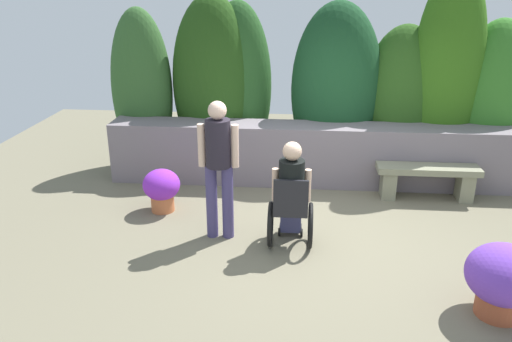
# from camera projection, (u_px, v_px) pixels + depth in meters

# --- Properties ---
(ground_plane) EXTENTS (12.32, 12.32, 0.00)m
(ground_plane) POSITION_uv_depth(u_px,v_px,m) (321.00, 237.00, 6.45)
(ground_plane) COLOR #6D6752
(stone_retaining_wall) EXTENTS (6.52, 0.60, 0.94)m
(stone_retaining_wall) POSITION_uv_depth(u_px,v_px,m) (319.00, 154.00, 8.01)
(stone_retaining_wall) COLOR slate
(stone_retaining_wall) RESTS_ON ground
(hedge_backdrop) EXTENTS (6.77, 1.02, 3.29)m
(hedge_backdrop) POSITION_uv_depth(u_px,v_px,m) (328.00, 89.00, 8.29)
(hedge_backdrop) COLOR #325C2A
(hedge_backdrop) RESTS_ON ground
(stone_bench) EXTENTS (1.46, 0.37, 0.51)m
(stone_bench) POSITION_uv_depth(u_px,v_px,m) (427.00, 177.00, 7.47)
(stone_bench) COLOR gray
(stone_bench) RESTS_ON ground
(person_in_wheelchair) EXTENTS (0.53, 0.66, 1.33)m
(person_in_wheelchair) POSITION_uv_depth(u_px,v_px,m) (291.00, 198.00, 6.07)
(person_in_wheelchair) COLOR black
(person_in_wheelchair) RESTS_ON ground
(person_standing_companion) EXTENTS (0.49, 0.30, 1.74)m
(person_standing_companion) POSITION_uv_depth(u_px,v_px,m) (219.00, 161.00, 6.13)
(person_standing_companion) COLOR #433B6C
(person_standing_companion) RESTS_ON ground
(flower_pot_purple_near) EXTENTS (0.51, 0.51, 0.61)m
(flower_pot_purple_near) POSITION_uv_depth(u_px,v_px,m) (162.00, 188.00, 7.07)
(flower_pot_purple_near) COLOR #C0673D
(flower_pot_purple_near) RESTS_ON ground
(flower_pot_terracotta_by_wall) EXTENTS (0.71, 0.71, 0.73)m
(flower_pot_terracotta_by_wall) POSITION_uv_depth(u_px,v_px,m) (503.00, 279.00, 4.84)
(flower_pot_terracotta_by_wall) COLOR #A44E30
(flower_pot_terracotta_by_wall) RESTS_ON ground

